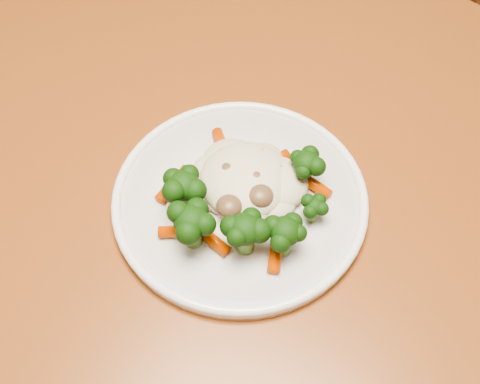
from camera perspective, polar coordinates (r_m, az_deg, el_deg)
The scene contains 3 objects.
dining_table at distance 0.72m, azimuth 7.48°, elevation -5.08°, with size 1.32×1.06×0.75m.
plate at distance 0.62m, azimuth 0.00°, elevation -0.76°, with size 0.26×0.26×0.01m, color white.
meal at distance 0.59m, azimuth 0.15°, elevation -0.34°, with size 0.17×0.16×0.05m.
Camera 1 is at (-0.11, -0.38, 1.26)m, focal length 45.00 mm.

